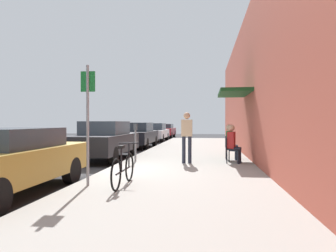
{
  "coord_description": "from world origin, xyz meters",
  "views": [
    {
      "loc": [
        2.95,
        -8.55,
        1.49
      ],
      "look_at": [
        1.22,
        4.94,
        1.32
      ],
      "focal_mm": 32.6,
      "sensor_mm": 36.0,
      "label": 1
    }
  ],
  "objects_px": {
    "cafe_chair_0": "(231,148)",
    "parking_meter": "(135,139)",
    "seated_patron_0": "(233,142)",
    "pedestrian_standing": "(187,133)",
    "parked_car_1": "(104,140)",
    "parked_car_4": "(164,130)",
    "bicycle_0": "(123,169)",
    "cafe_chair_1": "(229,146)",
    "parked_car_2": "(137,135)",
    "seated_patron_1": "(231,141)",
    "parked_car_3": "(154,132)",
    "parked_car_0": "(5,160)",
    "street_sign": "(88,115)"
  },
  "relations": [
    {
      "from": "parked_car_4",
      "to": "street_sign",
      "type": "distance_m",
      "value": 22.57
    },
    {
      "from": "parked_car_4",
      "to": "parking_meter",
      "type": "distance_m",
      "value": 18.38
    },
    {
      "from": "pedestrian_standing",
      "to": "seated_patron_0",
      "type": "bearing_deg",
      "value": 9.17
    },
    {
      "from": "pedestrian_standing",
      "to": "parked_car_2",
      "type": "bearing_deg",
      "value": 114.92
    },
    {
      "from": "cafe_chair_0",
      "to": "parking_meter",
      "type": "bearing_deg",
      "value": 178.98
    },
    {
      "from": "seated_patron_0",
      "to": "pedestrian_standing",
      "type": "height_order",
      "value": "pedestrian_standing"
    },
    {
      "from": "seated_patron_0",
      "to": "parked_car_4",
      "type": "bearing_deg",
      "value": 104.98
    },
    {
      "from": "seated_patron_1",
      "to": "parked_car_2",
      "type": "bearing_deg",
      "value": 129.07
    },
    {
      "from": "parking_meter",
      "to": "pedestrian_standing",
      "type": "distance_m",
      "value": 1.88
    },
    {
      "from": "parked_car_2",
      "to": "seated_patron_1",
      "type": "distance_m",
      "value": 7.81
    },
    {
      "from": "bicycle_0",
      "to": "cafe_chair_1",
      "type": "xyz_separation_m",
      "value": [
        2.59,
        5.01,
        0.14
      ]
    },
    {
      "from": "parked_car_1",
      "to": "pedestrian_standing",
      "type": "distance_m",
      "value": 3.73
    },
    {
      "from": "street_sign",
      "to": "seated_patron_1",
      "type": "relative_size",
      "value": 2.02
    },
    {
      "from": "parked_car_2",
      "to": "parked_car_1",
      "type": "bearing_deg",
      "value": -90.0
    },
    {
      "from": "parked_car_0",
      "to": "bicycle_0",
      "type": "height_order",
      "value": "parked_car_0"
    },
    {
      "from": "parked_car_2",
      "to": "parking_meter",
      "type": "distance_m",
      "value": 7.13
    },
    {
      "from": "seated_patron_0",
      "to": "cafe_chair_1",
      "type": "relative_size",
      "value": 1.48
    },
    {
      "from": "parked_car_3",
      "to": "seated_patron_0",
      "type": "bearing_deg",
      "value": -69.09
    },
    {
      "from": "parked_car_4",
      "to": "bicycle_0",
      "type": "xyz_separation_m",
      "value": [
        2.27,
        -22.42,
        -0.22
      ]
    },
    {
      "from": "cafe_chair_0",
      "to": "seated_patron_0",
      "type": "distance_m",
      "value": 0.2
    },
    {
      "from": "bicycle_0",
      "to": "seated_patron_1",
      "type": "xyz_separation_m",
      "value": [
        2.65,
        5.0,
        0.34
      ]
    },
    {
      "from": "parked_car_3",
      "to": "cafe_chair_1",
      "type": "bearing_deg",
      "value": -67.8
    },
    {
      "from": "parking_meter",
      "to": "seated_patron_0",
      "type": "relative_size",
      "value": 1.02
    },
    {
      "from": "cafe_chair_1",
      "to": "pedestrian_standing",
      "type": "xyz_separation_m",
      "value": [
        -1.48,
        -1.22,
        0.5
      ]
    },
    {
      "from": "parked_car_4",
      "to": "cafe_chair_0",
      "type": "height_order",
      "value": "parked_car_4"
    },
    {
      "from": "cafe_chair_0",
      "to": "pedestrian_standing",
      "type": "relative_size",
      "value": 0.51
    },
    {
      "from": "seated_patron_1",
      "to": "parking_meter",
      "type": "bearing_deg",
      "value": -165.12
    },
    {
      "from": "parked_car_0",
      "to": "cafe_chair_0",
      "type": "relative_size",
      "value": 5.06
    },
    {
      "from": "parked_car_4",
      "to": "parking_meter",
      "type": "height_order",
      "value": "parking_meter"
    },
    {
      "from": "parking_meter",
      "to": "parked_car_3",
      "type": "bearing_deg",
      "value": 96.9
    },
    {
      "from": "seated_patron_0",
      "to": "pedestrian_standing",
      "type": "xyz_separation_m",
      "value": [
        -1.54,
        -0.25,
        0.3
      ]
    },
    {
      "from": "parked_car_4",
      "to": "seated_patron_0",
      "type": "xyz_separation_m",
      "value": [
        4.92,
        -18.39,
        0.11
      ]
    },
    {
      "from": "parked_car_1",
      "to": "cafe_chair_1",
      "type": "height_order",
      "value": "parked_car_1"
    },
    {
      "from": "parked_car_4",
      "to": "street_sign",
      "type": "relative_size",
      "value": 1.69
    },
    {
      "from": "parked_car_4",
      "to": "bicycle_0",
      "type": "distance_m",
      "value": 22.54
    },
    {
      "from": "bicycle_0",
      "to": "pedestrian_standing",
      "type": "xyz_separation_m",
      "value": [
        1.12,
        3.79,
        0.64
      ]
    },
    {
      "from": "bicycle_0",
      "to": "cafe_chair_1",
      "type": "height_order",
      "value": "bicycle_0"
    },
    {
      "from": "seated_patron_0",
      "to": "seated_patron_1",
      "type": "distance_m",
      "value": 0.97
    },
    {
      "from": "parked_car_4",
      "to": "seated_patron_1",
      "type": "height_order",
      "value": "seated_patron_1"
    },
    {
      "from": "parked_car_1",
      "to": "pedestrian_standing",
      "type": "xyz_separation_m",
      "value": [
        3.38,
        -1.54,
        0.34
      ]
    },
    {
      "from": "seated_patron_1",
      "to": "pedestrian_standing",
      "type": "height_order",
      "value": "pedestrian_standing"
    },
    {
      "from": "parked_car_1",
      "to": "seated_patron_0",
      "type": "distance_m",
      "value": 5.09
    },
    {
      "from": "parked_car_1",
      "to": "parking_meter",
      "type": "distance_m",
      "value": 1.98
    },
    {
      "from": "parking_meter",
      "to": "cafe_chair_1",
      "type": "height_order",
      "value": "parking_meter"
    },
    {
      "from": "cafe_chair_1",
      "to": "pedestrian_standing",
      "type": "bearing_deg",
      "value": -140.45
    },
    {
      "from": "parked_car_1",
      "to": "bicycle_0",
      "type": "height_order",
      "value": "parked_car_1"
    },
    {
      "from": "parked_car_3",
      "to": "cafe_chair_1",
      "type": "height_order",
      "value": "parked_car_3"
    },
    {
      "from": "seated_patron_0",
      "to": "parked_car_3",
      "type": "bearing_deg",
      "value": 110.91
    },
    {
      "from": "parked_car_1",
      "to": "seated_patron_1",
      "type": "relative_size",
      "value": 3.41
    },
    {
      "from": "parking_meter",
      "to": "cafe_chair_0",
      "type": "distance_m",
      "value": 3.32
    }
  ]
}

